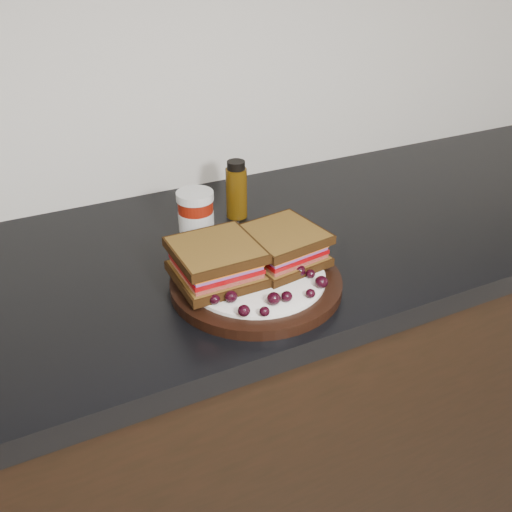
{
  "coord_description": "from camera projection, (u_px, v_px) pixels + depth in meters",
  "views": [
    {
      "loc": [
        -0.07,
        0.86,
        1.42
      ],
      "look_at": [
        0.28,
        1.56,
        0.96
      ],
      "focal_mm": 40.0,
      "sensor_mm": 36.0,
      "label": 1
    }
  ],
  "objects": [
    {
      "name": "base_cabinets",
      "position": [
        107.0,
        476.0,
        1.18
      ],
      "size": [
        3.96,
        0.58,
        0.86
      ],
      "primitive_type": "cube",
      "color": "black",
      "rests_on": "ground_plane"
    },
    {
      "name": "grape_11",
      "position": [
        289.0,
        255.0,
        0.96
      ],
      "size": [
        0.02,
        0.02,
        0.01
      ],
      "primitive_type": "ellipsoid",
      "color": "black",
      "rests_on": "plate"
    },
    {
      "name": "grape_18",
      "position": [
        205.0,
        273.0,
        0.91
      ],
      "size": [
        0.02,
        0.02,
        0.02
      ],
      "primitive_type": "ellipsoid",
      "color": "black",
      "rests_on": "plate"
    },
    {
      "name": "plate",
      "position": [
        256.0,
        283.0,
        0.93
      ],
      "size": [
        0.28,
        0.28,
        0.02
      ],
      "primitive_type": "cylinder",
      "color": "black",
      "rests_on": "countertop"
    },
    {
      "name": "grape_0",
      "position": [
        214.0,
        299.0,
        0.85
      ],
      "size": [
        0.02,
        0.02,
        0.02
      ],
      "primitive_type": "ellipsoid",
      "color": "black",
      "rests_on": "plate"
    },
    {
      "name": "grape_17",
      "position": [
        221.0,
        262.0,
        0.94
      ],
      "size": [
        0.02,
        0.02,
        0.02
      ],
      "primitive_type": "ellipsoid",
      "color": "black",
      "rests_on": "plate"
    },
    {
      "name": "grape_5",
      "position": [
        287.0,
        296.0,
        0.86
      ],
      "size": [
        0.02,
        0.02,
        0.02
      ],
      "primitive_type": "ellipsoid",
      "color": "black",
      "rests_on": "plate"
    },
    {
      "name": "grape_19",
      "position": [
        206.0,
        281.0,
        0.89
      ],
      "size": [
        0.02,
        0.02,
        0.02
      ],
      "primitive_type": "ellipsoid",
      "color": "black",
      "rests_on": "plate"
    },
    {
      "name": "countertop",
      "position": [
        71.0,
        297.0,
        0.95
      ],
      "size": [
        3.98,
        0.6,
        0.04
      ],
      "primitive_type": "cube",
      "color": "black",
      "rests_on": "base_cabinets"
    },
    {
      "name": "grape_12",
      "position": [
        281.0,
        255.0,
        0.96
      ],
      "size": [
        0.02,
        0.02,
        0.02
      ],
      "primitive_type": "ellipsoid",
      "color": "black",
      "rests_on": "plate"
    },
    {
      "name": "grape_2",
      "position": [
        244.0,
        311.0,
        0.82
      ],
      "size": [
        0.02,
        0.02,
        0.02
      ],
      "primitive_type": "ellipsoid",
      "color": "black",
      "rests_on": "plate"
    },
    {
      "name": "grape_1",
      "position": [
        231.0,
        297.0,
        0.85
      ],
      "size": [
        0.02,
        0.02,
        0.02
      ],
      "primitive_type": "ellipsoid",
      "color": "black",
      "rests_on": "plate"
    },
    {
      "name": "condiment_jar",
      "position": [
        196.0,
        217.0,
        1.05
      ],
      "size": [
        0.07,
        0.07,
        0.1
      ],
      "primitive_type": "cylinder",
      "rotation": [
        0.0,
        0.0,
        -0.11
      ],
      "color": "maroon",
      "rests_on": "countertop"
    },
    {
      "name": "grape_15",
      "position": [
        219.0,
        278.0,
        0.9
      ],
      "size": [
        0.02,
        0.02,
        0.02
      ],
      "primitive_type": "ellipsoid",
      "color": "black",
      "rests_on": "plate"
    },
    {
      "name": "grape_14",
      "position": [
        204.0,
        269.0,
        0.92
      ],
      "size": [
        0.02,
        0.02,
        0.02
      ],
      "primitive_type": "ellipsoid",
      "color": "black",
      "rests_on": "plate"
    },
    {
      "name": "grape_6",
      "position": [
        310.0,
        293.0,
        0.86
      ],
      "size": [
        0.02,
        0.02,
        0.01
      ],
      "primitive_type": "ellipsoid",
      "color": "black",
      "rests_on": "plate"
    },
    {
      "name": "grape_16",
      "position": [
        212.0,
        291.0,
        0.87
      ],
      "size": [
        0.02,
        0.02,
        0.02
      ],
      "primitive_type": "ellipsoid",
      "color": "black",
      "rests_on": "plate"
    },
    {
      "name": "grape_8",
      "position": [
        311.0,
        274.0,
        0.91
      ],
      "size": [
        0.02,
        0.02,
        0.01
      ],
      "primitive_type": "ellipsoid",
      "color": "black",
      "rests_on": "plate"
    },
    {
      "name": "grape_4",
      "position": [
        274.0,
        299.0,
        0.85
      ],
      "size": [
        0.02,
        0.02,
        0.02
      ],
      "primitive_type": "ellipsoid",
      "color": "black",
      "rests_on": "plate"
    },
    {
      "name": "grape_13",
      "position": [
        213.0,
        259.0,
        0.95
      ],
      "size": [
        0.02,
        0.02,
        0.02
      ],
      "primitive_type": "ellipsoid",
      "color": "black",
      "rests_on": "plate"
    },
    {
      "name": "grape_7",
      "position": [
        322.0,
        282.0,
        0.89
      ],
      "size": [
        0.02,
        0.02,
        0.02
      ],
      "primitive_type": "ellipsoid",
      "color": "black",
      "rests_on": "plate"
    },
    {
      "name": "grape_9",
      "position": [
        300.0,
        271.0,
        0.92
      ],
      "size": [
        0.02,
        0.02,
        0.02
      ],
      "primitive_type": "ellipsoid",
      "color": "black",
      "rests_on": "plate"
    },
    {
      "name": "oil_bottle",
      "position": [
        236.0,
        189.0,
        1.13
      ],
      "size": [
        0.04,
        0.04,
        0.12
      ],
      "primitive_type": "cylinder",
      "rotation": [
        0.0,
        0.0,
        0.03
      ],
      "color": "#4D3107",
      "rests_on": "countertop"
    },
    {
      "name": "grape_3",
      "position": [
        265.0,
        312.0,
        0.82
      ],
      "size": [
        0.02,
        0.02,
        0.01
      ],
      "primitive_type": "ellipsoid",
      "color": "black",
      "rests_on": "plate"
    },
    {
      "name": "grape_10",
      "position": [
        300.0,
        256.0,
        0.96
      ],
      "size": [
        0.02,
        0.02,
        0.02
      ],
      "primitive_type": "ellipsoid",
      "color": "black",
      "rests_on": "plate"
    },
    {
      "name": "sandwich_left",
      "position": [
        216.0,
        262.0,
        0.9
      ],
      "size": [
        0.13,
        0.13,
        0.06
      ],
      "primitive_type": null,
      "rotation": [
        0.0,
        0.0,
        0.01
      ],
      "color": "brown",
      "rests_on": "plate"
    },
    {
      "name": "sandwich_right",
      "position": [
        282.0,
        246.0,
        0.95
      ],
      "size": [
        0.14,
        0.14,
        0.06
      ],
      "primitive_type": null,
      "rotation": [
        0.0,
        0.0,
        0.14
      ],
      "color": "brown",
      "rests_on": "plate"
    }
  ]
}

